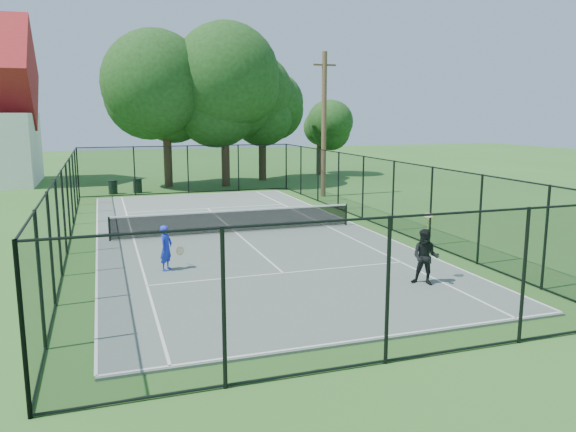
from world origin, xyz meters
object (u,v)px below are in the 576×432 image
object	(u,v)px
trash_bin_right	(138,186)
player_black	(425,257)
tennis_net	(236,220)
utility_pole	(324,124)
player_blue	(166,248)
trash_bin_left	(113,187)

from	to	relation	value
trash_bin_right	player_black	bearing A→B (deg)	-74.03
tennis_net	trash_bin_right	distance (m)	14.45
utility_pole	tennis_net	bearing A→B (deg)	-129.97
utility_pole	player_blue	xyz separation A→B (m)	(-10.92, -13.89, -3.54)
tennis_net	trash_bin_left	world-z (taller)	tennis_net
tennis_net	trash_bin_right	world-z (taller)	tennis_net
player_blue	trash_bin_right	bearing A→B (deg)	89.01
trash_bin_left	player_black	size ratio (longest dim) A/B	0.43
trash_bin_left	player_blue	bearing A→B (deg)	-86.46
player_black	tennis_net	bearing A→B (deg)	111.78
player_blue	trash_bin_left	bearing A→B (deg)	93.54
tennis_net	player_blue	size ratio (longest dim) A/B	7.03
trash_bin_left	player_blue	world-z (taller)	player_blue
tennis_net	player_blue	world-z (taller)	player_blue
tennis_net	trash_bin_left	xyz separation A→B (m)	(-4.54, 14.05, -0.14)
tennis_net	player_blue	xyz separation A→B (m)	(-3.37, -4.89, 0.20)
trash_bin_right	utility_pole	xyz separation A→B (m)	(10.59, -5.13, 3.86)
trash_bin_right	utility_pole	world-z (taller)	utility_pole
player_black	utility_pole	bearing A→B (deg)	77.23
player_blue	player_black	size ratio (longest dim) A/B	0.71
utility_pole	player_blue	bearing A→B (deg)	-128.17
trash_bin_left	player_black	world-z (taller)	player_black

